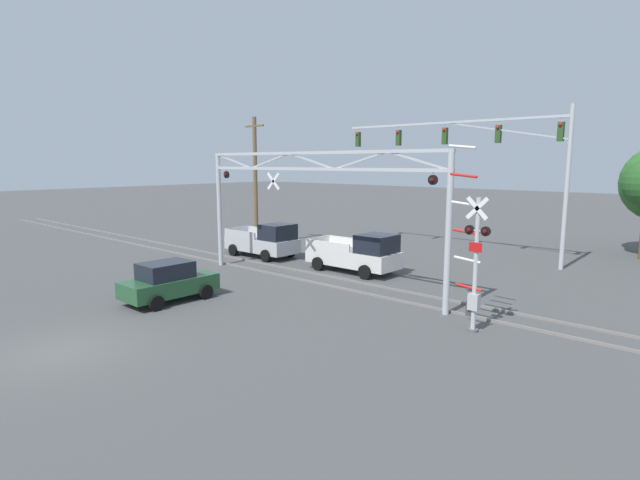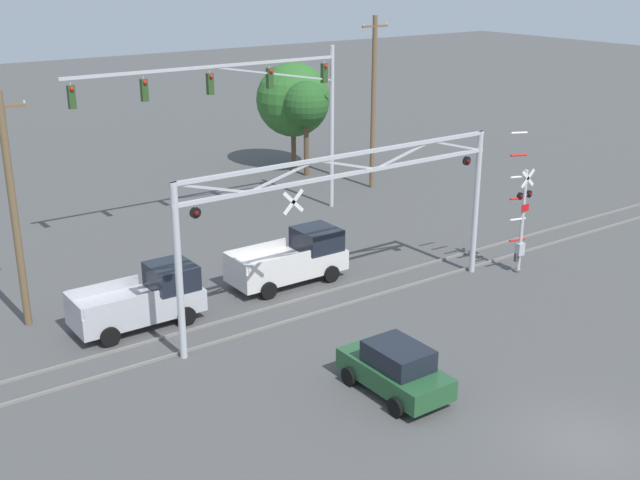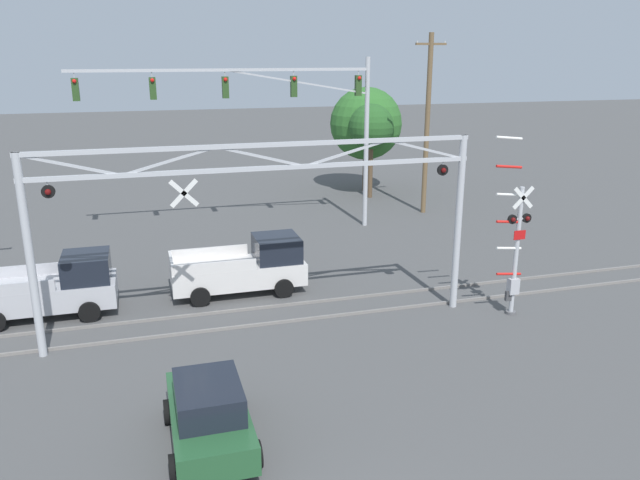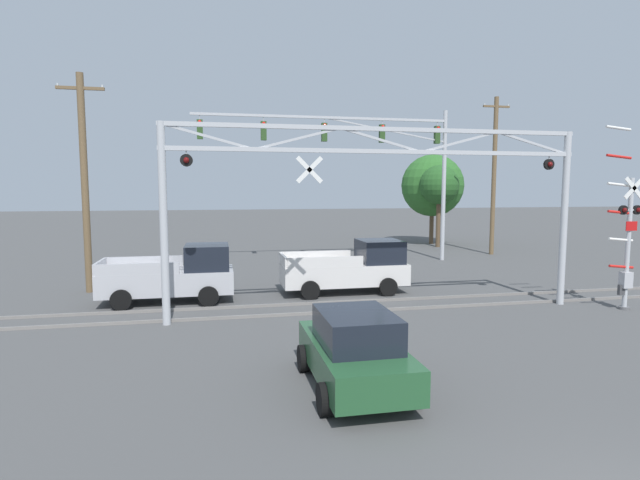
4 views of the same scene
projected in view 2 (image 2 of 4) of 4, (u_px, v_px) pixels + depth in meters
The scene contains 13 objects.
ground_plane at pixel (587, 444), 22.63m from camera, with size 200.00×200.00×0.00m, color #4C4C4C.
rail_track_near at pixel (341, 306), 31.57m from camera, with size 80.00×0.08×0.10m, color gray.
rail_track_far at pixel (320, 294), 32.68m from camera, with size 80.00×0.08×0.10m, color gray.
crossing_gantry at pixel (346, 202), 29.91m from camera, with size 14.15×0.28×6.24m.
crossing_signal_mast at pixel (521, 221), 34.33m from camera, with size 1.59×0.35×6.34m.
traffic_signal_span at pixel (265, 99), 40.11m from camera, with size 14.52×0.39×8.74m.
pickup_truck_lead at pixel (294, 259), 33.81m from camera, with size 5.04×2.25×2.13m.
pickup_truck_following at pixel (145, 299), 29.82m from camera, with size 4.80×2.25×2.13m.
sedan_waiting at pixel (395, 369), 25.08m from camera, with size 2.00×3.85×1.67m.
utility_pole_left at pixel (14, 209), 28.58m from camera, with size 1.80×0.28×8.77m.
utility_pole_right at pixel (373, 102), 46.48m from camera, with size 1.80×0.28×9.99m.
background_tree_beyond_span at pixel (306, 105), 49.37m from camera, with size 2.83×2.83×5.94m.
background_tree_far_left_verge at pixel (293, 100), 51.21m from camera, with size 4.73×4.73×6.85m.
Camera 2 is at (-17.40, -11.50, 12.93)m, focal length 45.00 mm.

